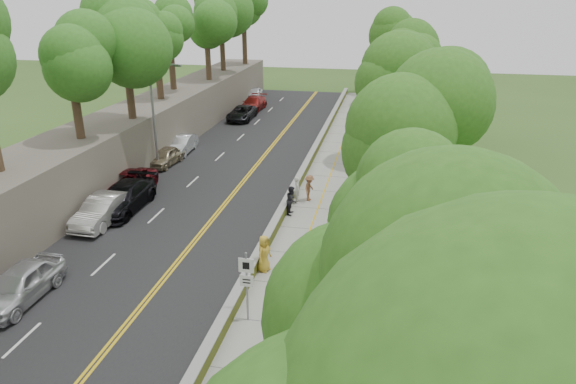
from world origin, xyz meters
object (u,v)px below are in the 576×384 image
at_px(signpost, 247,279).
at_px(construction_barrel, 355,168).
at_px(car_0, 20,284).
at_px(car_1, 103,210).
at_px(concrete_block, 295,333).
at_px(person_far, 357,158).
at_px(streetlight, 156,109).
at_px(car_2, 128,183).
at_px(painter_0, 264,253).

distance_m(signpost, construction_barrel, 19.29).
distance_m(car_0, car_1, 8.10).
distance_m(construction_barrel, car_1, 17.83).
bearing_deg(car_1, car_0, -84.00).
distance_m(signpost, concrete_block, 2.81).
distance_m(car_1, person_far, 18.73).
bearing_deg(construction_barrel, streetlight, -172.07).
xyz_separation_m(car_2, painter_0, (11.28, -8.02, 0.20)).
bearing_deg(streetlight, construction_barrel, 7.93).
bearing_deg(construction_barrel, car_2, -154.16).
relative_size(streetlight, car_1, 1.66).
relative_size(car_2, painter_0, 2.84).
height_order(streetlight, car_1, streetlight).
relative_size(streetlight, concrete_block, 6.77).
distance_m(streetlight, concrete_block, 22.98).
height_order(signpost, construction_barrel, signpost).
xyz_separation_m(construction_barrel, car_0, (-12.89, -19.56, 0.37)).
distance_m(signpost, person_far, 20.55).
distance_m(streetlight, construction_barrel, 15.09).
bearing_deg(car_0, construction_barrel, 56.39).
bearing_deg(construction_barrel, person_far, 87.66).
bearing_deg(car_2, car_1, -82.39).
bearing_deg(person_far, streetlight, 35.85).
bearing_deg(concrete_block, painter_0, 116.10).
xyz_separation_m(car_0, car_2, (-1.53, 12.57, -0.07)).
distance_m(streetlight, car_2, 6.31).
relative_size(car_0, person_far, 2.90).
bearing_deg(signpost, person_far, 81.89).
distance_m(streetlight, car_1, 10.25).
height_order(construction_barrel, car_0, car_0).
bearing_deg(signpost, car_0, -176.92).
bearing_deg(construction_barrel, painter_0, -101.84).
bearing_deg(car_1, signpost, -34.11).
distance_m(car_0, painter_0, 10.76).
relative_size(painter_0, person_far, 1.15).
bearing_deg(streetlight, signpost, -55.92).
bearing_deg(car_1, painter_0, -17.71).
relative_size(signpost, car_1, 0.64).
bearing_deg(car_0, person_far, 57.96).
height_order(car_1, car_2, car_1).
bearing_deg(signpost, construction_barrel, 81.50).
relative_size(construction_barrel, person_far, 0.51).
xyz_separation_m(signpost, painter_0, (-0.30, 4.02, -0.99)).
xyz_separation_m(streetlight, construction_barrel, (14.36, 2.00, -4.18)).
relative_size(streetlight, person_far, 5.00).
height_order(car_0, painter_0, painter_0).
height_order(concrete_block, car_0, car_0).
relative_size(streetlight, construction_barrel, 9.81).
bearing_deg(person_far, car_1, 66.03).
distance_m(car_1, painter_0, 11.06).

